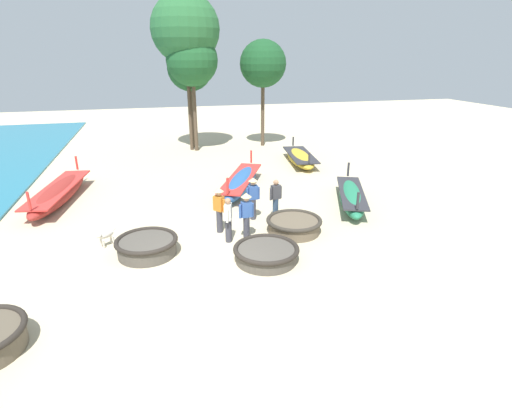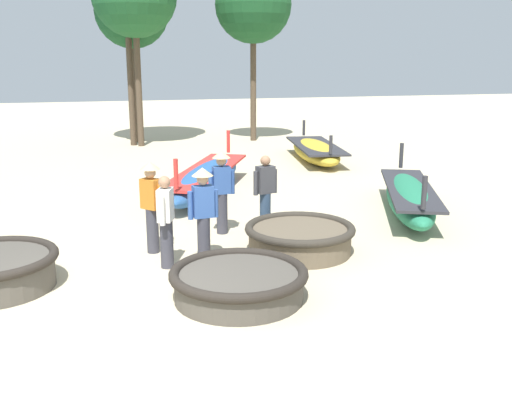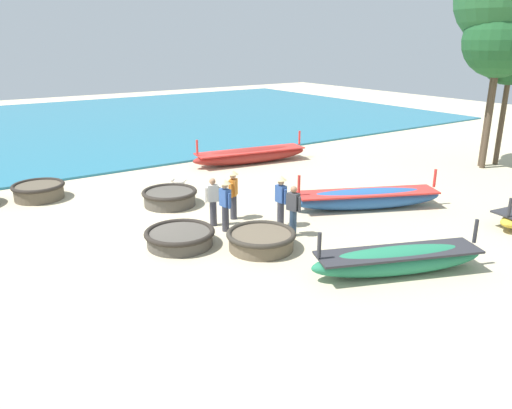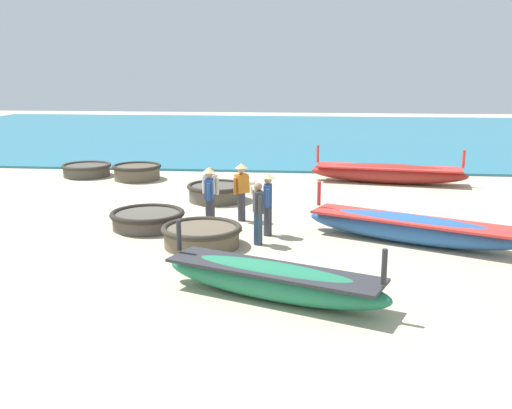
{
  "view_description": "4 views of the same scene",
  "coord_description": "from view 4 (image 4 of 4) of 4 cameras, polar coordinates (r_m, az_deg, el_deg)",
  "views": [
    {
      "loc": [
        -0.95,
        -9.75,
        5.99
      ],
      "look_at": [
        2.34,
        3.06,
        0.99
      ],
      "focal_mm": 28.0,
      "sensor_mm": 36.0,
      "label": 1
    },
    {
      "loc": [
        0.28,
        -7.24,
        3.5
      ],
      "look_at": [
        2.97,
        3.25,
        0.77
      ],
      "focal_mm": 42.0,
      "sensor_mm": 36.0,
      "label": 2
    },
    {
      "loc": [
        14.34,
        -4.97,
        5.7
      ],
      "look_at": [
        3.08,
        2.73,
        1.15
      ],
      "focal_mm": 35.0,
      "sensor_mm": 36.0,
      "label": 3
    },
    {
      "loc": [
        17.55,
        5.26,
        4.33
      ],
      "look_at": [
        2.65,
        3.8,
        0.86
      ],
      "focal_mm": 42.0,
      "sensor_mm": 36.0,
      "label": 4
    }
  ],
  "objects": [
    {
      "name": "ground_plane",
      "position": [
        18.83,
        -10.78,
        -0.49
      ],
      "size": [
        80.0,
        80.0,
        0.0
      ],
      "primitive_type": "plane",
      "color": "#C6B793"
    },
    {
      "name": "fisherman_with_hat",
      "position": [
        14.7,
        0.2,
        -0.7
      ],
      "size": [
        0.51,
        0.3,
        1.57
      ],
      "color": "#2D425B",
      "rests_on": "ground"
    },
    {
      "name": "dog",
      "position": [
        20.85,
        -0.57,
        2.1
      ],
      "size": [
        0.57,
        0.48,
        0.55
      ],
      "color": "beige",
      "rests_on": "ground"
    },
    {
      "name": "fisherman_standing_left",
      "position": [
        16.97,
        -1.39,
        1.58
      ],
      "size": [
        0.39,
        0.42,
        1.67
      ],
      "color": "#383842",
      "rests_on": "ground"
    },
    {
      "name": "coracle_upturned",
      "position": [
        25.07,
        -15.83,
        3.23
      ],
      "size": [
        1.97,
        1.97,
        0.5
      ],
      "color": "#4C473F",
      "rests_on": "ground"
    },
    {
      "name": "coracle_beside_post",
      "position": [
        14.77,
        -5.19,
        -2.89
      ],
      "size": [
        1.99,
        1.99,
        0.53
      ],
      "color": "brown",
      "rests_on": "ground"
    },
    {
      "name": "coracle_front_left",
      "position": [
        19.71,
        -3.74,
        1.23
      ],
      "size": [
        1.97,
        1.97,
        0.56
      ],
      "color": "#4C473F",
      "rests_on": "ground"
    },
    {
      "name": "long_boat_red_hull",
      "position": [
        23.2,
        12.45,
        2.95
      ],
      "size": [
        1.99,
        5.94,
        1.35
      ],
      "color": "maroon",
      "rests_on": "ground"
    },
    {
      "name": "fisherman_standing_right",
      "position": [
        16.97,
        -4.33,
        1.12
      ],
      "size": [
        0.32,
        0.5,
        1.57
      ],
      "color": "#383842",
      "rests_on": "ground"
    },
    {
      "name": "fisherman_by_coracle",
      "position": [
        16.31,
        -4.49,
        1.07
      ],
      "size": [
        0.53,
        0.36,
        1.67
      ],
      "color": "#383842",
      "rests_on": "ground"
    },
    {
      "name": "coracle_nearest",
      "position": [
        16.63,
        -10.29,
        -1.33
      ],
      "size": [
        2.04,
        2.04,
        0.48
      ],
      "color": "#4C473F",
      "rests_on": "ground"
    },
    {
      "name": "coracle_tilted",
      "position": [
        23.84,
        -11.27,
        3.11
      ],
      "size": [
        1.89,
        1.89,
        0.59
      ],
      "color": "brown",
      "rests_on": "ground"
    },
    {
      "name": "sea",
      "position": [
        38.76,
        3.74,
        6.67
      ],
      "size": [
        28.0,
        52.0,
        0.1
      ],
      "primitive_type": "cube",
      "color": "teal",
      "rests_on": "ground"
    },
    {
      "name": "long_boat_blue_hull",
      "position": [
        11.43,
        1.59,
        -7.2
      ],
      "size": [
        2.61,
        4.64,
        1.29
      ],
      "color": "#237551",
      "rests_on": "ground"
    },
    {
      "name": "long_boat_green_hull",
      "position": [
        15.46,
        14.36,
        -2.17
      ],
      "size": [
        3.19,
        5.32,
        1.32
      ],
      "color": "#285693",
      "rests_on": "ground"
    },
    {
      "name": "fisherman_hauling",
      "position": [
        15.48,
        1.13,
        0.46
      ],
      "size": [
        0.53,
        0.36,
        1.67
      ],
      "color": "#383842",
      "rests_on": "ground"
    }
  ]
}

